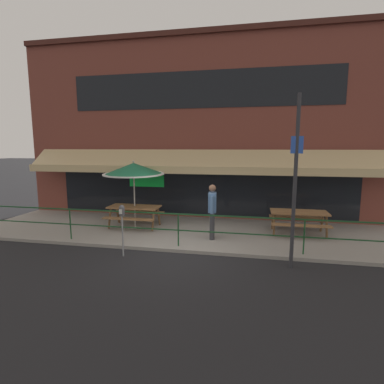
% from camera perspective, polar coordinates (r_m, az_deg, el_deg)
% --- Properties ---
extents(ground_plane, '(120.00, 120.00, 0.00)m').
position_cam_1_polar(ground_plane, '(8.61, -3.09, -11.49)').
color(ground_plane, black).
extents(patio_deck, '(15.00, 4.00, 0.10)m').
position_cam_1_polar(patio_deck, '(10.44, -0.37, -7.54)').
color(patio_deck, gray).
rests_on(patio_deck, ground).
extents(restaurant_building, '(15.00, 1.60, 7.34)m').
position_cam_1_polar(restaurant_building, '(12.24, 1.74, 11.85)').
color(restaurant_building, brown).
rests_on(restaurant_building, ground).
extents(patio_railing, '(13.84, 0.04, 0.97)m').
position_cam_1_polar(patio_railing, '(8.65, -2.64, -5.84)').
color(patio_railing, '#194723').
rests_on(patio_railing, patio_deck).
extents(picnic_table_left, '(1.80, 1.42, 0.76)m').
position_cam_1_polar(picnic_table_left, '(10.87, -10.91, -3.48)').
color(picnic_table_left, brown).
rests_on(picnic_table_left, patio_deck).
extents(picnic_table_centre, '(1.80, 1.42, 0.76)m').
position_cam_1_polar(picnic_table_centre, '(10.44, 19.67, -4.34)').
color(picnic_table_centre, brown).
rests_on(picnic_table_centre, patio_deck).
extents(patio_umbrella_left, '(2.14, 2.14, 2.38)m').
position_cam_1_polar(patio_umbrella_left, '(10.70, -11.05, 4.30)').
color(patio_umbrella_left, '#B7B2A8').
rests_on(patio_umbrella_left, patio_deck).
extents(pedestrian_walking, '(0.28, 0.62, 1.71)m').
position_cam_1_polar(pedestrian_walking, '(9.29, 3.88, -3.20)').
color(pedestrian_walking, '#333338').
rests_on(pedestrian_walking, patio_deck).
extents(parking_meter_near, '(0.15, 0.16, 1.42)m').
position_cam_1_polar(parking_meter_near, '(8.24, -13.21, -4.30)').
color(parking_meter_near, gray).
rests_on(parking_meter_near, ground).
extents(street_sign_pole, '(0.28, 0.09, 4.17)m').
position_cam_1_polar(street_sign_pole, '(7.49, 19.03, 1.90)').
color(street_sign_pole, '#2D2D33').
rests_on(street_sign_pole, ground).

